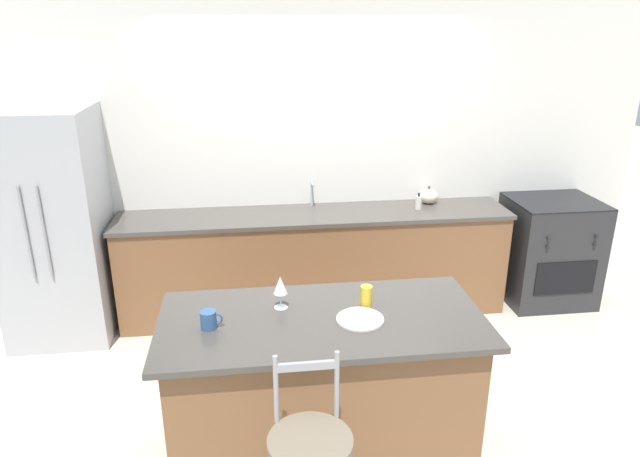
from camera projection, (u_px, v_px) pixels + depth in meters
The scene contains 13 objects.
ground_plane at pixel (320, 328), 4.84m from camera, with size 18.00×18.00×0.00m, color beige.
wall_back at pixel (311, 155), 4.98m from camera, with size 6.00×0.07×2.70m.
back_counter at pixel (315, 262), 5.01m from camera, with size 3.34×0.63×0.92m.
sink_faucet at pixel (312, 191), 4.97m from camera, with size 0.02×0.13×0.22m.
kitchen_island at pixel (322, 385), 3.33m from camera, with size 1.82×0.86×0.90m.
refrigerator at pixel (54, 226), 4.50m from camera, with size 0.77×0.78×1.86m.
oven_range at pixel (548, 250), 5.20m from camera, with size 0.76×0.68×0.96m.
dinner_plate at pixel (360, 319), 3.14m from camera, with size 0.26×0.26×0.02m.
wine_glass at pixel (280, 286), 3.24m from camera, with size 0.08×0.08×0.20m.
coffee_mug at pixel (209, 320), 3.05m from camera, with size 0.12×0.09×0.10m.
tumbler_cup at pixel (366, 296), 3.29m from camera, with size 0.07×0.07×0.12m.
pumpkin_decoration at pixel (429, 196), 5.07m from camera, with size 0.17×0.17×0.16m.
soap_bottle at pixel (419, 202), 4.91m from camera, with size 0.05×0.05×0.14m.
Camera 1 is at (-0.54, -4.22, 2.47)m, focal length 32.00 mm.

